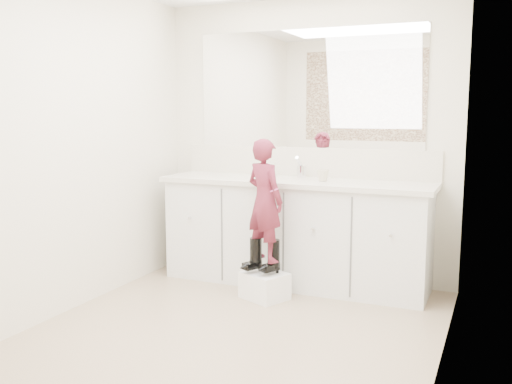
% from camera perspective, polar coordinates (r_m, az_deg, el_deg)
% --- Properties ---
extents(floor, '(3.00, 3.00, 0.00)m').
position_cam_1_polar(floor, '(3.87, -2.46, -14.02)').
color(floor, '#847556').
rests_on(floor, ground).
extents(wall_back, '(2.60, 0.00, 2.60)m').
position_cam_1_polar(wall_back, '(4.98, 5.08, 5.15)').
color(wall_back, beige).
rests_on(wall_back, floor).
extents(wall_front, '(2.60, 0.00, 2.60)m').
position_cam_1_polar(wall_front, '(2.34, -18.94, 1.37)').
color(wall_front, beige).
rests_on(wall_front, floor).
extents(wall_left, '(0.00, 3.00, 3.00)m').
position_cam_1_polar(wall_left, '(4.32, -18.29, 4.32)').
color(wall_left, beige).
rests_on(wall_left, floor).
extents(wall_right, '(0.00, 3.00, 3.00)m').
position_cam_1_polar(wall_right, '(3.24, 18.61, 3.15)').
color(wall_right, beige).
rests_on(wall_right, floor).
extents(vanity_cabinet, '(2.20, 0.55, 0.85)m').
position_cam_1_polar(vanity_cabinet, '(4.82, 3.92, -4.23)').
color(vanity_cabinet, silver).
rests_on(vanity_cabinet, floor).
extents(countertop, '(2.28, 0.58, 0.04)m').
position_cam_1_polar(countertop, '(4.73, 3.91, 1.00)').
color(countertop, beige).
rests_on(countertop, vanity_cabinet).
extents(backsplash, '(2.28, 0.03, 0.25)m').
position_cam_1_polar(backsplash, '(4.98, 5.00, 3.02)').
color(backsplash, beige).
rests_on(backsplash, countertop).
extents(mirror, '(2.00, 0.02, 1.00)m').
position_cam_1_polar(mirror, '(4.96, 5.10, 10.23)').
color(mirror, white).
rests_on(mirror, wall_back).
extents(dot_panel, '(2.00, 0.01, 1.20)m').
position_cam_1_polar(dot_panel, '(2.34, -19.30, 12.39)').
color(dot_panel, '#472819').
rests_on(dot_panel, wall_front).
extents(faucet, '(0.08, 0.08, 0.10)m').
position_cam_1_polar(faucet, '(4.88, 4.58, 2.04)').
color(faucet, silver).
rests_on(faucet, countertop).
extents(cup, '(0.13, 0.13, 0.10)m').
position_cam_1_polar(cup, '(4.65, 6.70, 1.68)').
color(cup, beige).
rests_on(cup, countertop).
extents(soap_bottle, '(0.11, 0.11, 0.19)m').
position_cam_1_polar(soap_bottle, '(4.86, 1.23, 2.55)').
color(soap_bottle, silver).
rests_on(soap_bottle, countertop).
extents(step_stool, '(0.41, 0.38, 0.21)m').
position_cam_1_polar(step_stool, '(4.50, 0.86, -9.35)').
color(step_stool, white).
rests_on(step_stool, floor).
extents(boot_left, '(0.16, 0.20, 0.27)m').
position_cam_1_polar(boot_left, '(4.47, -0.02, -6.31)').
color(boot_left, black).
rests_on(boot_left, step_stool).
extents(boot_right, '(0.16, 0.20, 0.27)m').
position_cam_1_polar(boot_right, '(4.41, 1.78, -6.50)').
color(boot_right, black).
rests_on(boot_right, step_stool).
extents(toddler, '(0.41, 0.35, 0.94)m').
position_cam_1_polar(toddler, '(4.35, 0.88, -0.84)').
color(toddler, '#A53249').
rests_on(toddler, step_stool).
extents(toothbrush, '(0.13, 0.07, 0.06)m').
position_cam_1_polar(toothbrush, '(4.27, 1.54, 0.07)').
color(toothbrush, '#E057A3').
rests_on(toothbrush, toddler).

